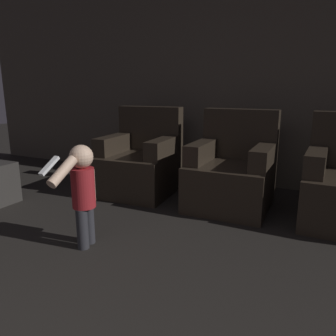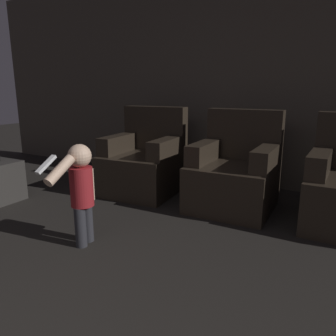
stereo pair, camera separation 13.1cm
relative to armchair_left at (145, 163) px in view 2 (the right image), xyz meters
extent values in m
cube|color=#51493F|center=(0.96, 0.86, 0.96)|extent=(8.40, 0.05, 2.60)
cube|color=black|center=(0.00, -0.05, -0.11)|extent=(0.83, 0.88, 0.45)
cube|color=black|center=(-0.02, 0.28, 0.37)|extent=(0.78, 0.21, 0.52)
cube|color=black|center=(-0.30, -0.07, 0.21)|extent=(0.20, 0.68, 0.20)
cube|color=black|center=(0.31, -0.03, 0.21)|extent=(0.20, 0.68, 0.20)
cube|color=black|center=(1.08, -0.05, -0.11)|extent=(0.79, 0.84, 0.45)
cube|color=black|center=(1.07, 0.28, 0.37)|extent=(0.78, 0.17, 0.52)
cube|color=black|center=(0.77, -0.06, 0.21)|extent=(0.17, 0.67, 0.20)
cube|color=black|center=(1.38, -0.05, 0.21)|extent=(0.17, 0.67, 0.20)
cube|color=black|center=(1.84, -0.05, 0.21)|extent=(0.18, 0.67, 0.20)
cylinder|color=#28282D|center=(0.33, -1.42, -0.18)|extent=(0.09, 0.09, 0.31)
cylinder|color=#28282D|center=(0.31, -1.32, -0.18)|extent=(0.09, 0.09, 0.31)
cylinder|color=maroon|center=(0.32, -1.37, 0.12)|extent=(0.17, 0.17, 0.30)
sphere|color=beige|center=(0.32, -1.37, 0.36)|extent=(0.17, 0.17, 0.17)
cylinder|color=beige|center=(0.30, -1.26, 0.11)|extent=(0.07, 0.07, 0.25)
cylinder|color=beige|center=(0.34, -1.58, 0.30)|extent=(0.07, 0.25, 0.19)
cube|color=white|center=(0.34, -1.69, 0.36)|extent=(0.04, 0.16, 0.10)
camera|label=1|loc=(1.89, -3.18, 0.84)|focal=35.00mm
camera|label=2|loc=(2.01, -3.12, 0.84)|focal=35.00mm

